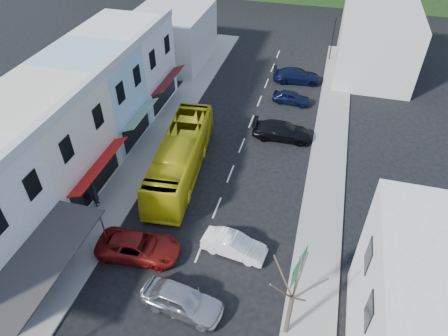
# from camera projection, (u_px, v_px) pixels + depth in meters

# --- Properties ---
(ground) EXTENTS (120.00, 120.00, 0.00)m
(ground) POSITION_uv_depth(u_px,v_px,m) (200.00, 249.00, 26.40)
(ground) COLOR black
(ground) RESTS_ON ground
(sidewalk_left) EXTENTS (3.00, 52.00, 0.15)m
(sidewalk_left) POSITION_uv_depth(u_px,v_px,m) (154.00, 144.00, 35.29)
(sidewalk_left) COLOR gray
(sidewalk_left) RESTS_ON ground
(sidewalk_right) EXTENTS (3.00, 52.00, 0.15)m
(sidewalk_right) POSITION_uv_depth(u_px,v_px,m) (326.00, 173.00, 32.26)
(sidewalk_right) COLOR gray
(sidewalk_right) RESTS_ON ground
(shopfront_row) EXTENTS (8.25, 30.00, 8.00)m
(shopfront_row) POSITION_uv_depth(u_px,v_px,m) (61.00, 130.00, 30.08)
(shopfront_row) COLOR silver
(shopfront_row) RESTS_ON ground
(distant_block_left) EXTENTS (8.00, 10.00, 6.00)m
(distant_block_left) POSITION_uv_depth(u_px,v_px,m) (172.00, 36.00, 46.95)
(distant_block_left) COLOR #B7B2A8
(distant_block_left) RESTS_ON ground
(distant_block_right) EXTENTS (8.00, 12.00, 7.00)m
(distant_block_right) POSITION_uv_depth(u_px,v_px,m) (376.00, 42.00, 44.22)
(distant_block_right) COLOR #B7B2A8
(distant_block_right) RESTS_ON ground
(bus) EXTENTS (3.63, 11.79, 3.10)m
(bus) POSITION_uv_depth(u_px,v_px,m) (181.00, 158.00, 31.45)
(bus) COLOR yellow
(bus) RESTS_ON ground
(car_silver) EXTENTS (4.60, 2.37, 1.40)m
(car_silver) POSITION_uv_depth(u_px,v_px,m) (182.00, 301.00, 22.67)
(car_silver) COLOR #AEAFB4
(car_silver) RESTS_ON ground
(car_white) EXTENTS (4.58, 2.32, 1.40)m
(car_white) POSITION_uv_depth(u_px,v_px,m) (234.00, 245.00, 25.78)
(car_white) COLOR white
(car_white) RESTS_ON ground
(car_red) EXTENTS (4.76, 2.32, 1.40)m
(car_red) POSITION_uv_depth(u_px,v_px,m) (139.00, 247.00, 25.65)
(car_red) COLOR maroon
(car_red) RESTS_ON ground
(car_black_near) EXTENTS (4.57, 2.02, 1.40)m
(car_black_near) POSITION_uv_depth(u_px,v_px,m) (282.00, 132.00, 35.73)
(car_black_near) COLOR black
(car_black_near) RESTS_ON ground
(car_navy_mid) EXTENTS (4.54, 2.17, 1.40)m
(car_navy_mid) POSITION_uv_depth(u_px,v_px,m) (292.00, 97.00, 40.48)
(car_navy_mid) COLOR black
(car_navy_mid) RESTS_ON ground
(car_navy_far) EXTENTS (4.71, 2.44, 1.40)m
(car_navy_far) POSITION_uv_depth(u_px,v_px,m) (297.00, 76.00, 44.02)
(car_navy_far) COLOR black
(car_navy_far) RESTS_ON ground
(pedestrian_left) EXTENTS (0.55, 0.69, 1.70)m
(pedestrian_left) POSITION_uv_depth(u_px,v_px,m) (96.00, 196.00, 28.86)
(pedestrian_left) COLOR black
(pedestrian_left) RESTS_ON sidewalk_left
(direction_sign) EXTENTS (1.23, 2.03, 4.25)m
(direction_sign) POSITION_uv_depth(u_px,v_px,m) (296.00, 281.00, 22.05)
(direction_sign) COLOR #11572B
(direction_sign) RESTS_ON ground
(street_tree) EXTENTS (2.92, 2.92, 6.70)m
(street_tree) POSITION_uv_depth(u_px,v_px,m) (292.00, 298.00, 19.85)
(street_tree) COLOR #382A23
(street_tree) RESTS_ON ground
(traffic_signal) EXTENTS (0.69, 1.13, 5.23)m
(traffic_signal) POSITION_uv_depth(u_px,v_px,m) (332.00, 40.00, 47.10)
(traffic_signal) COLOR black
(traffic_signal) RESTS_ON ground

